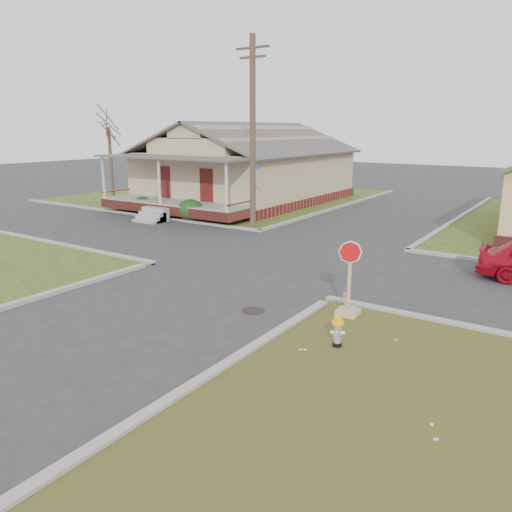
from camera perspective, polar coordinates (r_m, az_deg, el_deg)
The scene contains 11 objects.
ground at distance 15.36m, azimuth -6.08°, elevation -4.09°, with size 120.00×120.00×0.00m, color #2B2B2E.
verge_far_left at distance 37.07m, azimuth -3.74°, elevation 6.87°, with size 19.00×19.00×0.05m, color #2F4217.
curbs at distance 19.30m, azimuth 3.45°, elevation -0.19°, with size 80.00×40.00×0.12m, color gray, non-canonical shape.
manhole at distance 13.73m, azimuth -0.31°, elevation -6.25°, with size 0.64×0.64×0.01m, color black.
corner_house at distance 34.02m, azimuth -1.10°, elevation 10.04°, with size 10.10×15.50×5.30m.
utility_pole at distance 24.22m, azimuth -0.38°, elevation 13.94°, with size 1.80×0.28×9.00m.
tree_far_left at distance 35.95m, azimuth -16.24°, elevation 10.07°, with size 0.22×0.22×4.90m, color #49362A.
fire_hydrant at distance 11.48m, azimuth 9.32°, elevation -8.26°, with size 0.28×0.28×0.75m.
stop_sign at distance 13.39m, azimuth 10.51°, elevation -4.87°, with size 0.57×0.56×2.02m.
hedge_left at distance 30.12m, azimuth -12.83°, elevation 5.81°, with size 1.30×1.06×0.99m, color #153914.
hedge_right at distance 26.96m, azimuth -7.49°, elevation 5.23°, with size 1.48×1.22×1.13m, color #153914.
Camera 1 is at (9.41, -11.14, 4.84)m, focal length 35.00 mm.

